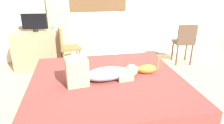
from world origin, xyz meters
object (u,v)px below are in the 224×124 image
Objects in this scene: chair_by_desk at (66,46)px; cup at (54,27)px; bed at (107,94)px; person_lying at (99,73)px; chair_spare at (184,41)px; tv_monitor at (35,22)px; cat at (146,69)px; desk at (38,50)px.

cup is at bearing 119.12° from chair_by_desk.
bed is 25.14× the size of cup.
chair_spare is (1.96, 1.43, -0.07)m from person_lying.
tv_monitor reaches higher than cup.
person_lying is at bearing -143.82° from chair_spare.
cup is at bearing 126.06° from cat.
cup reaches higher than bed.
cat is at bearing -45.53° from desk.
cup is (0.33, 0.15, 0.41)m from desk.
tv_monitor reaches higher than desk.
person_lying is 2.10m from desk.
cat is 0.42× the size of chair_spare.
bed is 0.63m from cat.
bed is 4.21× the size of tv_monitor.
desk is at bearing 119.31° from person_lying.
bed is 2.33m from chair_spare.
bed is 2.25× the size of desk.
cup is (0.33, 0.15, -0.14)m from tv_monitor.
cup reaches higher than cat.
bed is at bearing -57.56° from desk.
chair_by_desk is at bearing 128.00° from cat.
chair_by_desk is (0.57, -0.29, 0.14)m from desk.
tv_monitor is 5.96× the size of cup.
desk is 0.55m from tv_monitor.
person_lying is at bearing -156.75° from bed.
chair_by_desk is at bearing 177.71° from chair_spare.
chair_spare reaches higher than desk.
chair_by_desk is at bearing 106.42° from person_lying.
chair_spare reaches higher than person_lying.
cat is at bearing -52.00° from chair_by_desk.
cup is at bearing 109.46° from person_lying.
tv_monitor is at bearing 134.52° from cat.
person_lying is at bearing -70.54° from cup.
person_lying is 11.71× the size of cup.
tv_monitor reaches higher than person_lying.
tv_monitor is at bearing 172.54° from chair_spare.
chair_by_desk is (-0.56, 1.48, 0.28)m from bed.
tv_monitor is 0.39m from cup.
cat is 4.45× the size of cup.
cat is at bearing 9.72° from person_lying.
chair_spare is at bearing 36.82° from bed.
chair_spare is (2.98, -0.39, -0.41)m from tv_monitor.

